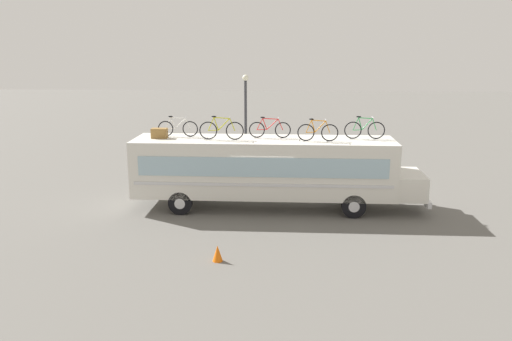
# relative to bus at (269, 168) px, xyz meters

# --- Properties ---
(ground_plane) EXTENTS (120.00, 120.00, 0.00)m
(ground_plane) POSITION_rel_bus_xyz_m (-0.25, -0.00, -1.75)
(ground_plane) COLOR #605E59
(bus) EXTENTS (12.11, 2.53, 2.97)m
(bus) POSITION_rel_bus_xyz_m (0.00, 0.00, 0.00)
(bus) COLOR silver
(bus) RESTS_ON ground
(luggage_bag_1) EXTENTS (0.65, 0.39, 0.41)m
(luggage_bag_1) POSITION_rel_bus_xyz_m (-4.60, -0.04, 1.42)
(luggage_bag_1) COLOR olive
(luggage_bag_1) RESTS_ON bus
(rooftop_bicycle_1) EXTENTS (1.71, 0.44, 0.88)m
(rooftop_bicycle_1) POSITION_rel_bus_xyz_m (-3.91, 0.41, 1.59)
(rooftop_bicycle_1) COLOR black
(rooftop_bicycle_1) RESTS_ON bus
(rooftop_bicycle_2) EXTENTS (1.83, 0.44, 0.98)m
(rooftop_bicycle_2) POSITION_rel_bus_xyz_m (-1.97, -0.23, 1.62)
(rooftop_bicycle_2) COLOR black
(rooftop_bicycle_2) RESTS_ON bus
(rooftop_bicycle_3) EXTENTS (1.75, 0.44, 0.89)m
(rooftop_bicycle_3) POSITION_rel_bus_xyz_m (-0.01, 0.32, 1.59)
(rooftop_bicycle_3) COLOR black
(rooftop_bicycle_3) RESTS_ON bus
(rooftop_bicycle_4) EXTENTS (1.64, 0.44, 0.92)m
(rooftop_bicycle_4) POSITION_rel_bus_xyz_m (1.94, -0.33, 1.60)
(rooftop_bicycle_4) COLOR black
(rooftop_bicycle_4) RESTS_ON bus
(rooftop_bicycle_5) EXTENTS (1.67, 0.44, 0.95)m
(rooftop_bicycle_5) POSITION_rel_bus_xyz_m (3.90, 0.31, 1.61)
(rooftop_bicycle_5) COLOR black
(rooftop_bicycle_5) RESTS_ON bus
(traffic_cone) EXTENTS (0.33, 0.33, 0.53)m
(traffic_cone) POSITION_rel_bus_xyz_m (-1.45, -5.71, -1.48)
(traffic_cone) COLOR orange
(traffic_cone) RESTS_ON ground
(street_lamp) EXTENTS (0.30, 0.30, 5.34)m
(street_lamp) POSITION_rel_bus_xyz_m (-1.38, 4.77, 1.38)
(street_lamp) COLOR #38383D
(street_lamp) RESTS_ON ground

